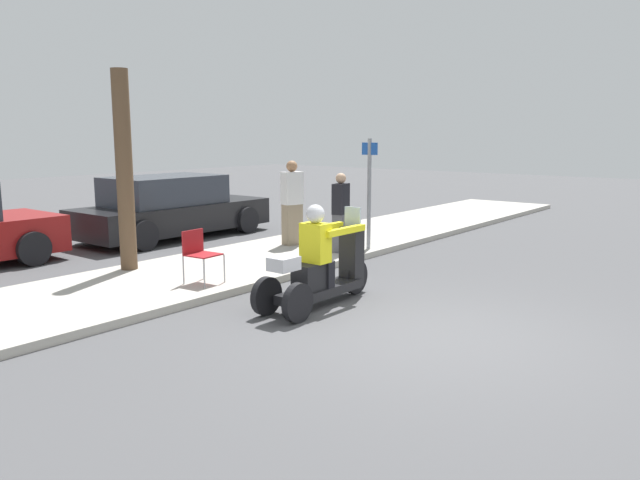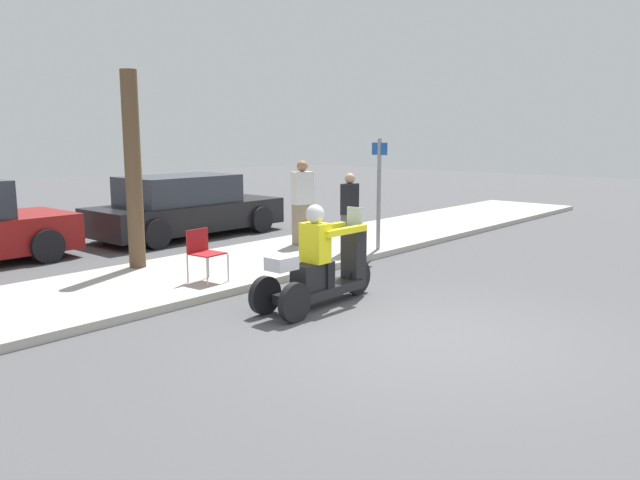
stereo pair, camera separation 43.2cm
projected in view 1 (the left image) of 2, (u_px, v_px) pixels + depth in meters
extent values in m
plane|color=#4C4C4F|center=(429.00, 335.00, 7.56)|extent=(60.00, 60.00, 0.00)
cube|color=#B2ADA3|center=(184.00, 277.00, 10.37)|extent=(28.00, 2.80, 0.12)
cylinder|color=black|center=(355.00, 277.00, 9.50)|extent=(0.53, 0.10, 0.53)
cylinder|color=black|center=(298.00, 303.00, 8.04)|extent=(0.53, 0.10, 0.53)
cylinder|color=black|center=(266.00, 296.00, 8.37)|extent=(0.53, 0.10, 0.53)
cube|color=black|center=(320.00, 291.00, 8.84)|extent=(1.53, 0.39, 0.13)
cube|color=black|center=(313.00, 276.00, 8.68)|extent=(0.61, 0.30, 0.37)
cube|color=black|center=(352.00, 256.00, 9.36)|extent=(0.24, 0.30, 0.90)
cube|color=silver|center=(353.00, 217.00, 9.28)|extent=(0.03, 0.28, 0.30)
cube|color=silver|center=(284.00, 264.00, 8.16)|extent=(0.36, 0.30, 0.18)
cube|color=yellow|center=(315.00, 243.00, 8.64)|extent=(0.26, 0.38, 0.55)
sphere|color=silver|center=(315.00, 214.00, 8.57)|extent=(0.26, 0.26, 0.26)
cube|color=black|center=(328.00, 275.00, 8.74)|extent=(0.14, 0.14, 0.37)
cube|color=black|center=(315.00, 272.00, 8.89)|extent=(0.14, 0.14, 0.37)
cube|color=yellow|center=(346.00, 231.00, 8.83)|extent=(0.87, 0.09, 0.09)
cube|color=yellow|center=(323.00, 228.00, 9.07)|extent=(0.87, 0.09, 0.09)
cube|color=gray|center=(292.00, 225.00, 12.98)|extent=(0.43, 0.34, 0.85)
cube|color=silver|center=(292.00, 188.00, 12.85)|extent=(0.47, 0.35, 0.67)
sphere|color=#9E704C|center=(292.00, 166.00, 12.77)|extent=(0.23, 0.23, 0.23)
cube|color=#515156|center=(341.00, 233.00, 12.19)|extent=(0.37, 0.28, 0.75)
cube|color=black|center=(341.00, 199.00, 12.07)|extent=(0.40, 0.29, 0.59)
sphere|color=tan|center=(341.00, 178.00, 12.00)|extent=(0.20, 0.20, 0.20)
cylinder|color=#A5A8AD|center=(204.00, 274.00, 9.35)|extent=(0.02, 0.02, 0.44)
cylinder|color=#A5A8AD|center=(224.00, 269.00, 9.71)|extent=(0.02, 0.02, 0.44)
cylinder|color=#A5A8AD|center=(183.00, 270.00, 9.59)|extent=(0.02, 0.02, 0.44)
cylinder|color=#A5A8AD|center=(204.00, 265.00, 9.95)|extent=(0.02, 0.02, 0.44)
cube|color=maroon|center=(203.00, 255.00, 9.61)|extent=(0.48, 0.48, 0.02)
cube|color=maroon|center=(193.00, 242.00, 9.70)|extent=(0.44, 0.06, 0.38)
cylinder|color=black|center=(33.00, 249.00, 11.49)|extent=(0.64, 0.22, 0.64)
cube|color=black|center=(173.00, 217.00, 14.65)|extent=(4.64, 1.82, 0.62)
cube|color=#2D333D|center=(164.00, 190.00, 14.36)|extent=(2.55, 1.63, 0.65)
cylinder|color=black|center=(247.00, 220.00, 15.29)|extent=(0.64, 0.22, 0.64)
cylinder|color=black|center=(198.00, 214.00, 16.40)|extent=(0.64, 0.22, 0.64)
cylinder|color=black|center=(143.00, 236.00, 12.96)|extent=(0.64, 0.22, 0.64)
cylinder|color=black|center=(94.00, 227.00, 14.07)|extent=(0.64, 0.22, 0.64)
cylinder|color=brown|center=(124.00, 171.00, 10.42)|extent=(0.28, 0.28, 3.35)
cylinder|color=gray|center=(369.00, 194.00, 12.39)|extent=(0.08, 0.08, 2.20)
cube|color=#1E51AD|center=(370.00, 149.00, 12.24)|extent=(0.02, 0.36, 0.24)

